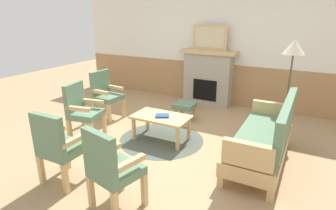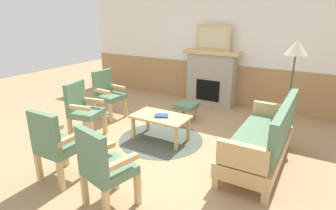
{
  "view_description": "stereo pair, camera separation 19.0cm",
  "coord_description": "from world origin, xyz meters",
  "px_view_note": "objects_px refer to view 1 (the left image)",
  "views": [
    {
      "loc": [
        2.16,
        -3.69,
        2.1
      ],
      "look_at": [
        0.0,
        0.35,
        0.55
      ],
      "focal_mm": 29.43,
      "sensor_mm": 36.0,
      "label": 1
    },
    {
      "loc": [
        2.32,
        -3.6,
        2.1
      ],
      "look_at": [
        0.0,
        0.35,
        0.55
      ],
      "focal_mm": 29.43,
      "sensor_mm": 36.0,
      "label": 2
    }
  ],
  "objects_px": {
    "book_on_table": "(162,116)",
    "armchair_front_center": "(58,145)",
    "coffee_table": "(161,119)",
    "armchair_near_fireplace": "(105,93)",
    "couch": "(264,138)",
    "footstool": "(185,106)",
    "armchair_front_left": "(111,167)",
    "floor_lamp_by_couch": "(293,53)",
    "armchair_by_window_left": "(82,109)",
    "fireplace": "(208,77)",
    "framed_picture": "(210,37)"
  },
  "relations": [
    {
      "from": "book_on_table",
      "to": "armchair_front_center",
      "type": "xyz_separation_m",
      "value": [
        -0.53,
        -1.69,
        0.08
      ]
    },
    {
      "from": "coffee_table",
      "to": "armchair_near_fireplace",
      "type": "xyz_separation_m",
      "value": [
        -1.53,
        0.38,
        0.15
      ]
    },
    {
      "from": "couch",
      "to": "book_on_table",
      "type": "xyz_separation_m",
      "value": [
        -1.64,
        -0.04,
        0.06
      ]
    },
    {
      "from": "footstool",
      "to": "armchair_front_left",
      "type": "relative_size",
      "value": 0.41
    },
    {
      "from": "coffee_table",
      "to": "floor_lamp_by_couch",
      "type": "height_order",
      "value": "floor_lamp_by_couch"
    },
    {
      "from": "coffee_table",
      "to": "armchair_front_center",
      "type": "xyz_separation_m",
      "value": [
        -0.5,
        -1.71,
        0.15
      ]
    },
    {
      "from": "book_on_table",
      "to": "armchair_by_window_left",
      "type": "relative_size",
      "value": 0.23
    },
    {
      "from": "armchair_by_window_left",
      "to": "armchair_front_left",
      "type": "height_order",
      "value": "same"
    },
    {
      "from": "couch",
      "to": "armchair_near_fireplace",
      "type": "bearing_deg",
      "value": 173.4
    },
    {
      "from": "fireplace",
      "to": "floor_lamp_by_couch",
      "type": "relative_size",
      "value": 0.77
    },
    {
      "from": "coffee_table",
      "to": "floor_lamp_by_couch",
      "type": "relative_size",
      "value": 0.57
    },
    {
      "from": "fireplace",
      "to": "framed_picture",
      "type": "height_order",
      "value": "framed_picture"
    },
    {
      "from": "armchair_front_left",
      "to": "fireplace",
      "type": "bearing_deg",
      "value": 95.81
    },
    {
      "from": "fireplace",
      "to": "armchair_by_window_left",
      "type": "relative_size",
      "value": 1.33
    },
    {
      "from": "fireplace",
      "to": "armchair_near_fireplace",
      "type": "height_order",
      "value": "fireplace"
    },
    {
      "from": "book_on_table",
      "to": "footstool",
      "type": "distance_m",
      "value": 1.08
    },
    {
      "from": "armchair_near_fireplace",
      "to": "armchair_front_center",
      "type": "relative_size",
      "value": 1.0
    },
    {
      "from": "coffee_table",
      "to": "armchair_by_window_left",
      "type": "height_order",
      "value": "armchair_by_window_left"
    },
    {
      "from": "book_on_table",
      "to": "armchair_near_fireplace",
      "type": "relative_size",
      "value": 0.23
    },
    {
      "from": "coffee_table",
      "to": "armchair_near_fireplace",
      "type": "height_order",
      "value": "armchair_near_fireplace"
    },
    {
      "from": "fireplace",
      "to": "couch",
      "type": "relative_size",
      "value": 0.72
    },
    {
      "from": "floor_lamp_by_couch",
      "to": "armchair_front_center",
      "type": "bearing_deg",
      "value": -127.56
    },
    {
      "from": "couch",
      "to": "armchair_near_fireplace",
      "type": "height_order",
      "value": "same"
    },
    {
      "from": "footstool",
      "to": "armchair_by_window_left",
      "type": "relative_size",
      "value": 0.41
    },
    {
      "from": "book_on_table",
      "to": "floor_lamp_by_couch",
      "type": "distance_m",
      "value": 2.43
    },
    {
      "from": "couch",
      "to": "coffee_table",
      "type": "relative_size",
      "value": 1.88
    },
    {
      "from": "framed_picture",
      "to": "armchair_front_left",
      "type": "relative_size",
      "value": 0.82
    },
    {
      "from": "footstool",
      "to": "armchair_front_left",
      "type": "height_order",
      "value": "armchair_front_left"
    },
    {
      "from": "armchair_front_center",
      "to": "floor_lamp_by_couch",
      "type": "relative_size",
      "value": 0.58
    },
    {
      "from": "couch",
      "to": "armchair_near_fireplace",
      "type": "xyz_separation_m",
      "value": [
        -3.2,
        0.37,
        0.14
      ]
    },
    {
      "from": "couch",
      "to": "armchair_by_window_left",
      "type": "relative_size",
      "value": 1.84
    },
    {
      "from": "fireplace",
      "to": "couch",
      "type": "height_order",
      "value": "fireplace"
    },
    {
      "from": "couch",
      "to": "armchair_front_left",
      "type": "relative_size",
      "value": 1.84
    },
    {
      "from": "coffee_table",
      "to": "book_on_table",
      "type": "xyz_separation_m",
      "value": [
        0.03,
        -0.02,
        0.07
      ]
    },
    {
      "from": "coffee_table",
      "to": "armchair_near_fireplace",
      "type": "distance_m",
      "value": 1.58
    },
    {
      "from": "couch",
      "to": "floor_lamp_by_couch",
      "type": "bearing_deg",
      "value": 83.95
    },
    {
      "from": "framed_picture",
      "to": "armchair_near_fireplace",
      "type": "bearing_deg",
      "value": -128.76
    },
    {
      "from": "armchair_near_fireplace",
      "to": "armchair_front_center",
      "type": "height_order",
      "value": "same"
    },
    {
      "from": "fireplace",
      "to": "book_on_table",
      "type": "distance_m",
      "value": 2.3
    },
    {
      "from": "armchair_near_fireplace",
      "to": "couch",
      "type": "bearing_deg",
      "value": -6.6
    },
    {
      "from": "book_on_table",
      "to": "footstool",
      "type": "height_order",
      "value": "book_on_table"
    },
    {
      "from": "armchair_near_fireplace",
      "to": "armchair_by_window_left",
      "type": "bearing_deg",
      "value": -72.52
    },
    {
      "from": "footstool",
      "to": "coffee_table",
      "type": "bearing_deg",
      "value": -87.84
    },
    {
      "from": "armchair_by_window_left",
      "to": "coffee_table",
      "type": "bearing_deg",
      "value": 25.08
    },
    {
      "from": "footstool",
      "to": "floor_lamp_by_couch",
      "type": "bearing_deg",
      "value": 7.81
    },
    {
      "from": "coffee_table",
      "to": "couch",
      "type": "bearing_deg",
      "value": 0.48
    },
    {
      "from": "fireplace",
      "to": "book_on_table",
      "type": "relative_size",
      "value": 5.78
    },
    {
      "from": "footstool",
      "to": "armchair_by_window_left",
      "type": "xyz_separation_m",
      "value": [
        -1.19,
        -1.62,
        0.25
      ]
    },
    {
      "from": "armchair_front_center",
      "to": "armchair_by_window_left",
      "type": "bearing_deg",
      "value": 122.65
    },
    {
      "from": "couch",
      "to": "armchair_front_left",
      "type": "xyz_separation_m",
      "value": [
        -1.28,
        -1.81,
        0.14
      ]
    }
  ]
}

